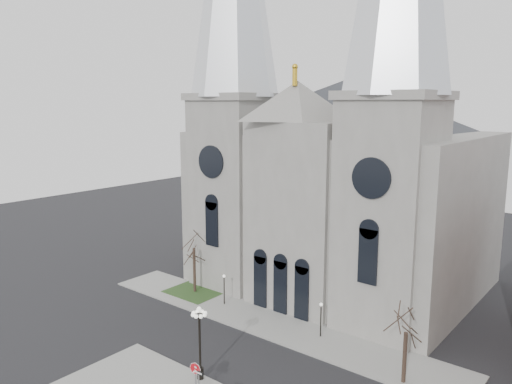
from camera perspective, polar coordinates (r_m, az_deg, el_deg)
The scene contains 11 objects.
ground at distance 43.74m, azimuth -8.28°, elevation -19.18°, with size 160.00×160.00×0.00m, color black.
sidewalk_far at distance 50.94m, azimuth 1.12°, elevation -14.53°, with size 40.00×6.00×0.14m, color gray.
grass_patch at distance 58.41m, azimuth -6.99°, elevation -11.26°, with size 6.00×5.00×0.18m, color #2B4A20.
cathedral at distance 56.20m, azimuth 8.67°, elevation 7.12°, with size 33.00×26.66×54.00m.
tree_left at distance 56.64m, azimuth -7.11°, elevation -6.08°, with size 3.20×3.20×7.50m.
tree_right at distance 40.75m, azimuth 16.79°, elevation -14.78°, with size 3.20×3.20×6.00m.
ped_lamp_left at distance 54.00m, azimuth -3.67°, elevation -10.48°, with size 0.32×0.32×3.26m.
ped_lamp_right at distance 47.29m, azimuth 7.43°, elevation -13.64°, with size 0.32×0.32×3.26m.
stop_sign at distance 38.92m, azimuth -6.92°, elevation -19.75°, with size 0.93×0.19×2.61m.
globe_lamp at distance 40.01m, azimuth -6.47°, elevation -15.82°, with size 1.58×1.58×5.94m.
one_way_sign at distance 38.99m, azimuth -6.57°, elevation -20.36°, with size 0.94×0.09×2.15m.
Camera 1 is at (28.29, -25.61, 21.37)m, focal length 35.00 mm.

